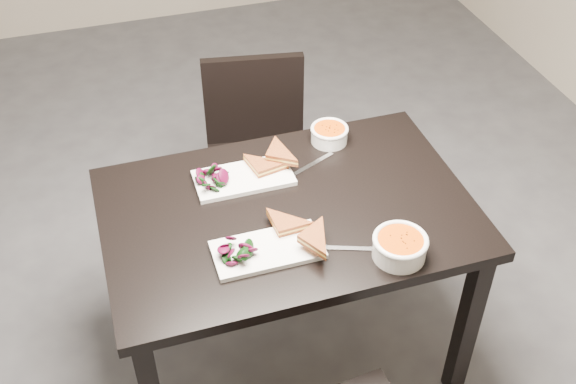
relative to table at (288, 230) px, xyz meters
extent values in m
plane|color=#47474C|center=(-0.38, 0.49, -0.65)|extent=(5.00, 5.00, 0.00)
cube|color=black|center=(0.00, 0.00, 0.08)|extent=(1.20, 0.80, 0.04)
cube|color=black|center=(0.54, -0.34, -0.30)|extent=(0.06, 0.06, 0.71)
cube|color=black|center=(-0.54, 0.34, -0.30)|extent=(0.06, 0.06, 0.71)
cube|color=black|center=(0.54, 0.34, -0.30)|extent=(0.06, 0.06, 0.71)
cube|color=black|center=(0.07, 0.62, -0.22)|extent=(0.49, 0.49, 0.04)
cube|color=black|center=(-0.14, 0.47, -0.45)|extent=(0.05, 0.05, 0.41)
cube|color=black|center=(0.22, 0.41, -0.45)|extent=(0.05, 0.05, 0.41)
cube|color=black|center=(-0.08, 0.83, -0.45)|extent=(0.05, 0.05, 0.41)
cube|color=black|center=(0.28, 0.76, -0.45)|extent=(0.05, 0.05, 0.41)
cube|color=black|center=(0.10, 0.80, 0.00)|extent=(0.42, 0.11, 0.40)
cube|color=white|center=(-0.12, -0.17, 0.11)|extent=(0.33, 0.17, 0.02)
cylinder|color=white|center=(0.25, -0.30, 0.13)|extent=(0.16, 0.16, 0.06)
cylinder|color=#CD5B09|center=(0.25, -0.30, 0.16)|extent=(0.14, 0.14, 0.02)
torus|color=white|center=(0.25, -0.30, 0.17)|extent=(0.17, 0.17, 0.02)
cube|color=silver|center=(0.11, -0.23, 0.10)|extent=(0.17, 0.08, 0.00)
cube|color=white|center=(-0.10, 0.18, 0.11)|extent=(0.33, 0.17, 0.02)
cylinder|color=white|center=(0.25, 0.31, 0.12)|extent=(0.13, 0.13, 0.05)
cylinder|color=#CD5B09|center=(0.25, 0.31, 0.15)|extent=(0.11, 0.11, 0.02)
torus|color=white|center=(0.25, 0.31, 0.15)|extent=(0.14, 0.14, 0.01)
cube|color=silver|center=(0.16, 0.20, 0.10)|extent=(0.17, 0.09, 0.00)
camera|label=1|loc=(-0.51, -1.62, 1.63)|focal=43.88mm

